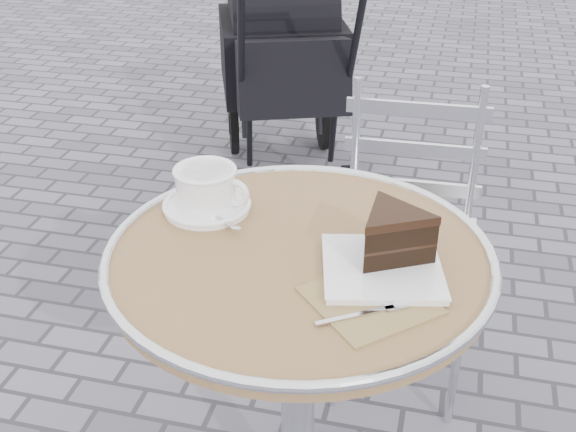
% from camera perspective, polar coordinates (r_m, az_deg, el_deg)
% --- Properties ---
extents(cafe_table, '(0.72, 0.72, 0.74)m').
position_cam_1_polar(cafe_table, '(1.41, 0.85, -8.51)').
color(cafe_table, silver).
rests_on(cafe_table, ground).
extents(cappuccino_set, '(0.18, 0.18, 0.09)m').
position_cam_1_polar(cappuccino_set, '(1.45, -6.42, 1.92)').
color(cappuccino_set, white).
rests_on(cappuccino_set, cafe_table).
extents(cake_plate_set, '(0.26, 0.33, 0.11)m').
position_cam_1_polar(cake_plate_set, '(1.26, 8.08, -2.10)').
color(cake_plate_set, '#8F714E').
rests_on(cake_plate_set, cafe_table).
extents(bistro_chair, '(0.39, 0.39, 0.83)m').
position_cam_1_polar(bistro_chair, '(1.95, 9.55, 0.91)').
color(bistro_chair, silver).
rests_on(bistro_chair, ground).
extents(baby_stroller, '(0.78, 1.10, 1.05)m').
position_cam_1_polar(baby_stroller, '(3.09, -0.28, 11.49)').
color(baby_stroller, black).
rests_on(baby_stroller, ground).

